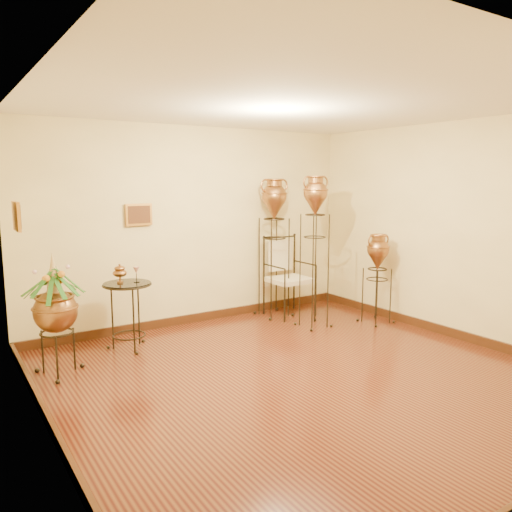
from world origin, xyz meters
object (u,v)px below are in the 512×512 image
amphora_tall (314,250)px  planter_urn (55,306)px  armchair (290,277)px  side_table (128,314)px  amphora_mid (274,247)px

amphora_tall → planter_urn: bearing=178.3°
amphora_tall → armchair: (0.07, 0.66, -0.49)m
amphora_tall → armchair: 0.82m
armchair → side_table: bearing=-176.5°
amphora_mid → planter_urn: bearing=-168.3°
amphora_mid → side_table: (-2.37, -0.29, -0.63)m
amphora_tall → amphora_mid: bearing=99.9°
amphora_tall → amphora_mid: size_ratio=1.02×
planter_urn → side_table: 1.04m
armchair → side_table: size_ratio=1.15×
side_table → armchair: bearing=3.6°
planter_urn → armchair: planter_urn is taller
amphora_tall → amphora_mid: amphora_tall is taller
amphora_mid → armchair: (0.21, -0.13, -0.46)m
amphora_mid → side_table: bearing=-173.1°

